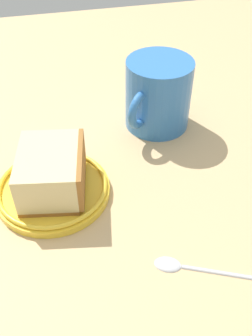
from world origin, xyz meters
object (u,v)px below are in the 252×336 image
tea_mug (158,94)px  teaspoon (184,266)px  small_plate (53,189)px  cake_slice (52,172)px

tea_mug → teaspoon: bearing=-100.2°
tea_mug → small_plate: bearing=-146.2°
small_plate → teaspoon: bearing=-48.7°
small_plate → tea_mug: 21.42cm
small_plate → cake_slice: cake_slice is taller
cake_slice → teaspoon: size_ratio=0.99×
small_plate → tea_mug: bearing=33.8°
small_plate → cake_slice: size_ratio=1.34×
cake_slice → teaspoon: cake_slice is taller
tea_mug → cake_slice: bearing=-145.7°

